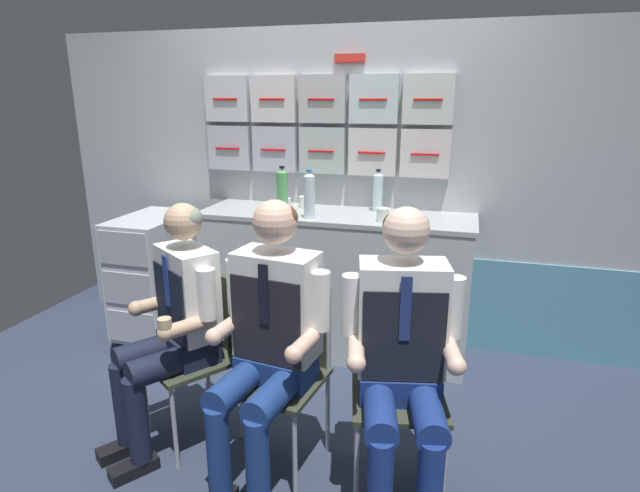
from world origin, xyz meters
TOP-DOWN VIEW (x-y plane):
  - ground at (0.00, 0.00)m, footprint 4.80×4.80m
  - galley_bulkhead at (-0.01, 1.37)m, footprint 4.20×0.14m
  - galley_counter at (0.06, 1.09)m, footprint 1.80×0.53m
  - service_trolley at (-1.22, 0.91)m, footprint 0.40×0.65m
  - folding_chair_left at (-0.34, 0.02)m, footprint 0.56×0.56m
  - crew_member_left at (-0.43, -0.11)m, footprint 0.59×0.64m
  - folding_chair_center at (0.12, -0.04)m, footprint 0.45×0.45m
  - crew_member_center at (0.09, -0.20)m, footprint 0.51×0.65m
  - folding_chair_near_trolley at (0.64, -0.03)m, footprint 0.48×0.48m
  - crew_member_near_trolley at (0.68, -0.18)m, footprint 0.52×0.67m
  - water_bottle_short at (-0.29, 1.05)m, footprint 0.08×0.08m
  - water_bottle_tall at (-0.06, 0.92)m, footprint 0.07×0.07m
  - water_bottle_blue_cap at (0.31, 1.24)m, footprint 0.07×0.07m
  - espresso_cup_small at (-0.32, 1.19)m, footprint 0.07×0.07m
  - coffee_cup_white at (-0.19, 1.21)m, footprint 0.07×0.07m
  - coffee_cup_spare at (0.40, 0.95)m, footprint 0.08×0.08m

SIDE VIEW (x-z plane):
  - ground at x=0.00m, z-range -0.04..0.00m
  - service_trolley at x=-1.22m, z-range 0.03..0.93m
  - galley_counter at x=0.06m, z-range 0.00..0.97m
  - folding_chair_left at x=-0.34m, z-range 0.10..0.96m
  - folding_chair_center at x=0.12m, z-range 0.10..0.96m
  - folding_chair_near_trolley at x=0.64m, z-range 0.10..0.96m
  - crew_member_left at x=-0.43m, z-range 0.06..1.29m
  - crew_member_near_trolley at x=0.68m, z-range 0.07..1.36m
  - crew_member_center at x=0.09m, z-range 0.07..1.36m
  - espresso_cup_small at x=-0.32m, z-range 0.97..1.03m
  - coffee_cup_white at x=-0.19m, z-range 0.97..1.05m
  - coffee_cup_spare at x=0.40m, z-range 0.97..1.05m
  - galley_bulkhead at x=-0.01m, z-range 0.00..2.15m
  - water_bottle_blue_cap at x=0.31m, z-range 0.96..1.24m
  - water_bottle_short at x=-0.29m, z-range 0.96..1.26m
  - water_bottle_tall at x=-0.06m, z-range 0.96..1.27m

